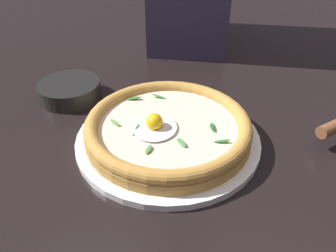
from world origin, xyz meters
name	(u,v)px	position (x,y,z in m)	size (l,w,h in m)	color
ground_plane	(182,139)	(0.00, 0.00, -0.01)	(2.40, 2.40, 0.03)	black
pizza_plate	(168,138)	(-0.03, 0.02, 0.01)	(0.32, 0.32, 0.01)	white
pizza	(168,127)	(-0.03, 0.02, 0.03)	(0.28, 0.28, 0.05)	#BE8C3E
side_bowl	(70,90)	(0.07, 0.25, 0.02)	(0.13, 0.13, 0.04)	black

